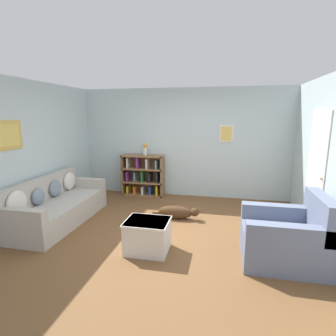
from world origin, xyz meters
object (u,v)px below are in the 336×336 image
at_px(couch, 56,206).
at_px(dog, 177,212).
at_px(recliner_chair, 287,238).
at_px(coffee_table, 148,235).
at_px(vase, 145,148).
at_px(bookshelf, 144,176).

bearing_deg(couch, dog, 15.79).
bearing_deg(recliner_chair, coffee_table, -176.07).
relative_size(recliner_chair, vase, 3.58).
bearing_deg(coffee_table, recliner_chair, 3.93).
height_order(couch, bookshelf, bookshelf).
relative_size(recliner_chair, dog, 1.12).
relative_size(bookshelf, vase, 3.50).
relative_size(couch, bookshelf, 2.04).
xyz_separation_m(recliner_chair, vase, (-2.75, 2.50, 0.84)).
relative_size(couch, recliner_chair, 1.99).
bearing_deg(coffee_table, vase, 107.21).
height_order(recliner_chair, dog, recliner_chair).
height_order(couch, coffee_table, couch).
relative_size(bookshelf, recliner_chair, 0.98).
bearing_deg(bookshelf, dog, -51.23).
height_order(couch, recliner_chair, recliner_chair).
bearing_deg(vase, dog, -52.42).
bearing_deg(dog, bookshelf, 128.77).
xyz_separation_m(dog, vase, (-1.03, 1.33, 1.05)).
xyz_separation_m(couch, recliner_chair, (3.90, -0.55, 0.03)).
relative_size(couch, coffee_table, 3.32).
distance_m(coffee_table, dog, 1.32).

